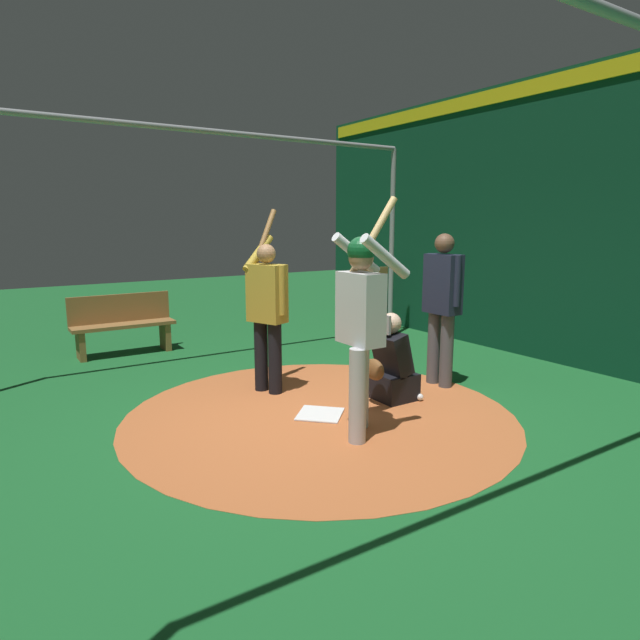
% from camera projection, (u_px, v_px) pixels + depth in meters
% --- Properties ---
extents(ground_plane, '(26.21, 26.21, 0.00)m').
position_uv_depth(ground_plane, '(320.00, 415.00, 5.27)').
color(ground_plane, '#195B28').
extents(dirt_circle, '(3.80, 3.80, 0.01)m').
position_uv_depth(dirt_circle, '(320.00, 415.00, 5.27)').
color(dirt_circle, '#B76033').
rests_on(dirt_circle, ground).
extents(home_plate, '(0.59, 0.59, 0.01)m').
position_uv_depth(home_plate, '(320.00, 414.00, 5.26)').
color(home_plate, white).
rests_on(home_plate, dirt_circle).
extents(batter, '(0.68, 0.49, 2.09)m').
position_uv_depth(batter, '(361.00, 317.00, 4.61)').
color(batter, '#B3B3B7').
rests_on(batter, ground).
extents(catcher, '(0.58, 0.40, 0.94)m').
position_uv_depth(catcher, '(391.00, 366.00, 5.65)').
color(catcher, black).
rests_on(catcher, ground).
extents(umpire, '(0.22, 0.49, 1.74)m').
position_uv_depth(umpire, '(442.00, 301.00, 6.08)').
color(umpire, '#4C4C51').
rests_on(umpire, ground).
extents(visitor, '(0.53, 0.61, 2.01)m').
position_uv_depth(visitor, '(267.00, 308.00, 5.84)').
color(visitor, black).
rests_on(visitor, ground).
extents(back_wall, '(0.23, 10.21, 3.76)m').
position_uv_depth(back_wall, '(566.00, 220.00, 6.97)').
color(back_wall, '#0C3D26').
rests_on(back_wall, ground).
extents(cage_frame, '(5.98, 4.93, 3.01)m').
position_uv_depth(cage_frame, '(320.00, 192.00, 4.88)').
color(cage_frame, gray).
rests_on(cage_frame, ground).
extents(bat_rack, '(0.82, 0.21, 1.05)m').
position_uv_depth(bat_rack, '(381.00, 297.00, 9.91)').
color(bat_rack, olive).
rests_on(bat_rack, ground).
extents(bench, '(1.40, 0.36, 0.85)m').
position_uv_depth(bench, '(123.00, 324.00, 7.64)').
color(bench, olive).
rests_on(bench, ground).
extents(baseball_0, '(0.07, 0.07, 0.07)m').
position_uv_depth(baseball_0, '(420.00, 397.00, 5.67)').
color(baseball_0, white).
rests_on(baseball_0, dirt_circle).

